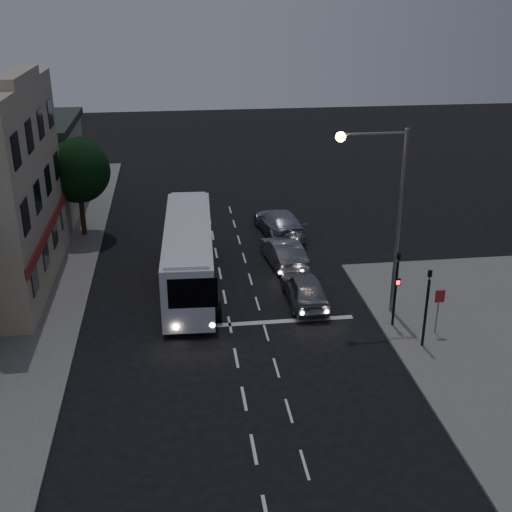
{
  "coord_description": "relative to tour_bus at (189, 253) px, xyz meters",
  "views": [
    {
      "loc": [
        -2.25,
        -24.79,
        14.83
      ],
      "look_at": [
        1.65,
        5.02,
        2.2
      ],
      "focal_mm": 45.0,
      "sensor_mm": 36.0,
      "label": 1
    }
  ],
  "objects": [
    {
      "name": "car_sedan_b",
      "position": [
        6.02,
        7.16,
        -1.11
      ],
      "size": [
        3.03,
        5.82,
        1.61
      ],
      "primitive_type": "imported",
      "rotation": [
        0.0,
        0.0,
        3.28
      ],
      "color": "#9D9CAE",
      "rests_on": "ground"
    },
    {
      "name": "road_markings",
      "position": [
        3.01,
        -3.25,
        -1.91
      ],
      "size": [
        8.0,
        30.55,
        0.01
      ],
      "color": "silver",
      "rests_on": "ground"
    },
    {
      "name": "regulatory_sign",
      "position": [
        11.02,
        -6.79,
        -0.32
      ],
      "size": [
        0.45,
        0.12,
        2.2
      ],
      "color": "slate",
      "rests_on": "sidewalk_near"
    },
    {
      "name": "tour_bus",
      "position": [
        0.0,
        0.0,
        0.0
      ],
      "size": [
        2.88,
        11.64,
        3.55
      ],
      "rotation": [
        0.0,
        0.0,
        -0.04
      ],
      "color": "white",
      "rests_on": "ground"
    },
    {
      "name": "streetlight",
      "position": [
        9.06,
        -4.35,
        3.82
      ],
      "size": [
        3.32,
        0.44,
        9.0
      ],
      "color": "slate",
      "rests_on": "sidewalk_near"
    },
    {
      "name": "car_suv",
      "position": [
        5.71,
        -2.75,
        -1.14
      ],
      "size": [
        1.91,
        4.61,
        1.56
      ],
      "primitive_type": "imported",
      "rotation": [
        0.0,
        0.0,
        3.16
      ],
      "color": "gray",
      "rests_on": "ground"
    },
    {
      "name": "ground",
      "position": [
        1.72,
        -6.55,
        -1.92
      ],
      "size": [
        120.0,
        120.0,
        0.0
      ],
      "primitive_type": "plane",
      "color": "black"
    },
    {
      "name": "car_sedan_a",
      "position": [
        5.44,
        2.15,
        -1.14
      ],
      "size": [
        2.19,
        4.88,
        1.55
      ],
      "primitive_type": "imported",
      "rotation": [
        0.0,
        0.0,
        3.26
      ],
      "color": "gray",
      "rests_on": "ground"
    },
    {
      "name": "street_tree",
      "position": [
        -6.49,
        8.47,
        2.58
      ],
      "size": [
        4.0,
        4.0,
        6.2
      ],
      "color": "black",
      "rests_on": "sidewalk_far"
    },
    {
      "name": "traffic_signal_main",
      "position": [
        9.32,
        -5.78,
        0.5
      ],
      "size": [
        0.25,
        0.35,
        4.1
      ],
      "color": "black",
      "rests_on": "sidewalk_near"
    },
    {
      "name": "low_building_north",
      "position": [
        -11.78,
        13.45,
        1.47
      ],
      "size": [
        9.4,
        9.4,
        6.5
      ],
      "color": "tan",
      "rests_on": "sidewalk_far"
    },
    {
      "name": "traffic_signal_side",
      "position": [
        10.02,
        -7.75,
        0.5
      ],
      "size": [
        0.18,
        0.15,
        4.1
      ],
      "color": "black",
      "rests_on": "sidewalk_near"
    }
  ]
}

